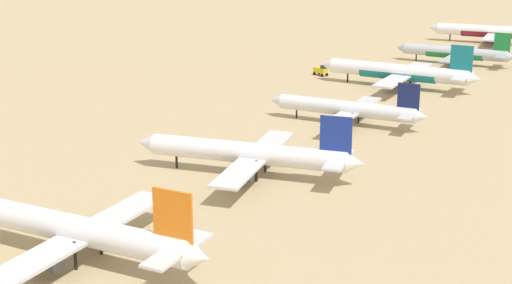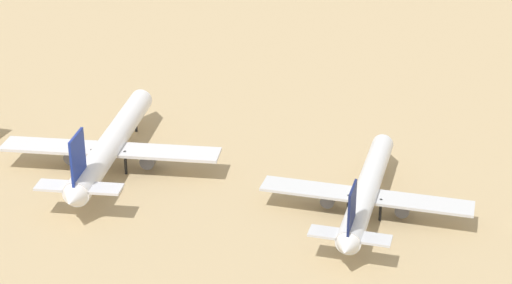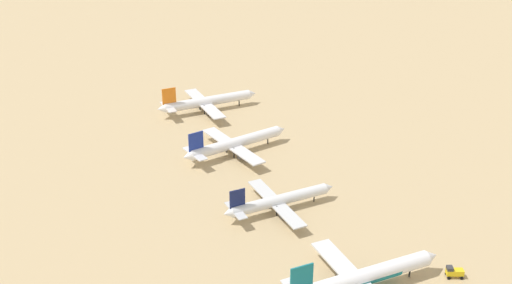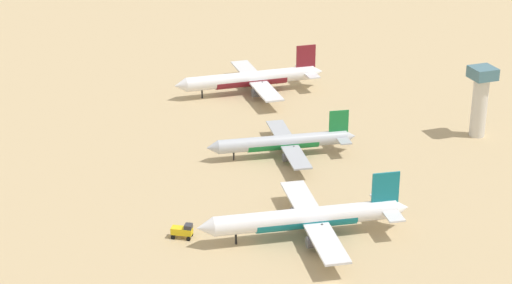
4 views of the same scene
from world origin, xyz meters
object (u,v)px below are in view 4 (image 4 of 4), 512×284
(parked_jet_0, at_px, (252,79))
(control_tower, at_px, (480,97))
(parked_jet_1, at_px, (284,142))
(parked_jet_2, at_px, (307,218))
(service_truck, at_px, (183,230))

(parked_jet_0, relative_size, control_tower, 2.41)
(control_tower, bearing_deg, parked_jet_0, -48.79)
(parked_jet_1, height_order, control_tower, control_tower)
(parked_jet_1, xyz_separation_m, control_tower, (-62.16, 6.05, 8.42))
(parked_jet_2, xyz_separation_m, control_tower, (-74.69, -41.49, 7.60))
(parked_jet_2, relative_size, service_truck, 9.43)
(parked_jet_1, bearing_deg, parked_jet_0, -99.80)
(parked_jet_2, distance_m, control_tower, 85.78)
(parked_jet_1, distance_m, control_tower, 63.02)
(parked_jet_1, xyz_separation_m, parked_jet_2, (12.53, 47.54, 0.82))
(parked_jet_2, xyz_separation_m, service_truck, (28.98, -9.74, -3.08))
(parked_jet_0, xyz_separation_m, control_tower, (-52.79, 60.28, 7.58))
(parked_jet_2, height_order, service_truck, parked_jet_2)
(service_truck, height_order, control_tower, control_tower)
(control_tower, bearing_deg, parked_jet_2, 29.05)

